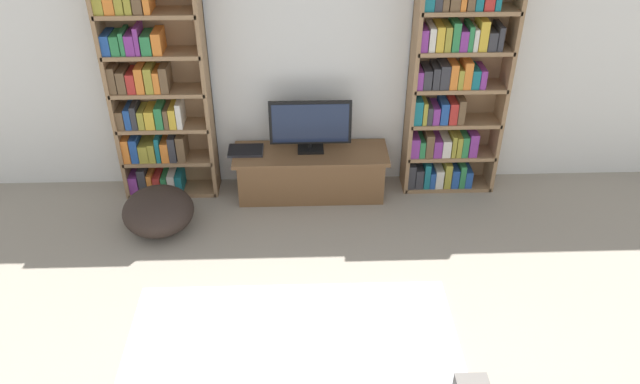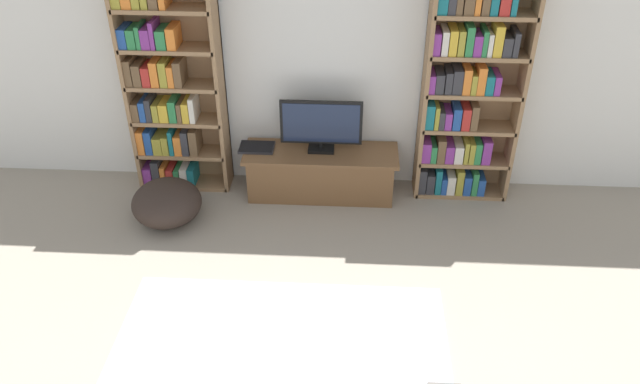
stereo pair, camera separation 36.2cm
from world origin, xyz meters
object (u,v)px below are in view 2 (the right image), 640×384
tv_stand (321,172)px  laptop (257,147)px  bookshelf_left (169,88)px  beanbag_ottoman (167,203)px  television (321,125)px  bookshelf_right (467,93)px

tv_stand → laptop: (-0.60, 0.03, 0.24)m
bookshelf_left → beanbag_ottoman: (0.04, -0.65, -0.82)m
laptop → television: bearing=0.2°
bookshelf_left → bookshelf_right: 2.66m
bookshelf_right → beanbag_ottoman: bookshelf_right is taller
bookshelf_left → beanbag_ottoman: 1.04m
tv_stand → beanbag_ottoman: size_ratio=2.33×
tv_stand → television: 0.49m
bookshelf_left → bookshelf_right: (2.66, -0.00, 0.02)m
bookshelf_left → television: bearing=-3.7°
bookshelf_left → bookshelf_right: same height
bookshelf_left → laptop: bookshelf_left is taller
bookshelf_right → television: (-1.28, -0.09, -0.31)m
bookshelf_right → television: bearing=-176.2°
television → bookshelf_right: bearing=3.8°
television → bookshelf_left: bearing=176.3°
bookshelf_right → laptop: bearing=-177.3°
bookshelf_left → tv_stand: 1.59m
laptop → beanbag_ottoman: laptop is taller
bookshelf_left → tv_stand: size_ratio=1.44×
bookshelf_right → tv_stand: bearing=-174.8°
laptop → beanbag_ottoman: bearing=-142.9°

